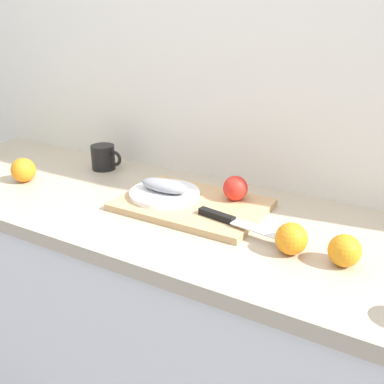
{
  "coord_description": "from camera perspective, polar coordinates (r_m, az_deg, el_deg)",
  "views": [
    {
      "loc": [
        0.67,
        -0.99,
        1.44
      ],
      "look_at": [
        0.08,
        0.04,
        0.95
      ],
      "focal_mm": 41.33,
      "sensor_mm": 36.0,
      "label": 1
    }
  ],
  "objects": [
    {
      "name": "orange_2",
      "position": [
        1.07,
        12.7,
        -5.9
      ],
      "size": [
        0.08,
        0.08,
        0.08
      ],
      "primitive_type": "sphere",
      "color": "orange",
      "rests_on": "kitchen_counter"
    },
    {
      "name": "orange_0",
      "position": [
        1.59,
        -20.93,
        2.65
      ],
      "size": [
        0.08,
        0.08,
        0.08
      ],
      "primitive_type": "sphere",
      "color": "orange",
      "rests_on": "kitchen_counter"
    },
    {
      "name": "kitchen_counter",
      "position": [
        1.55,
        -3.35,
        -17.3
      ],
      "size": [
        2.0,
        0.6,
        0.9
      ],
      "color": "white",
      "rests_on": "ground_plane"
    },
    {
      "name": "chef_knife",
      "position": [
        1.16,
        5.32,
        -3.75
      ],
      "size": [
        0.29,
        0.07,
        0.02
      ],
      "rotation": [
        0.0,
        0.0,
        -0.16
      ],
      "color": "silver",
      "rests_on": "cutting_board"
    },
    {
      "name": "tomato_0",
      "position": [
        1.3,
        5.61,
        0.49
      ],
      "size": [
        0.07,
        0.07,
        0.07
      ],
      "primitive_type": "sphere",
      "color": "red",
      "rests_on": "cutting_board"
    },
    {
      "name": "white_plate",
      "position": [
        1.33,
        -3.55,
        -0.19
      ],
      "size": [
        0.21,
        0.21,
        0.01
      ],
      "primitive_type": "cylinder",
      "color": "white",
      "rests_on": "cutting_board"
    },
    {
      "name": "back_wall",
      "position": [
        1.48,
        3.07,
        15.07
      ],
      "size": [
        3.2,
        0.05,
        2.5
      ],
      "primitive_type": "cube",
      "color": "white",
      "rests_on": "ground_plane"
    },
    {
      "name": "coffee_mug_2",
      "position": [
        1.64,
        -11.32,
        4.42
      ],
      "size": [
        0.13,
        0.09,
        0.09
      ],
      "color": "black",
      "rests_on": "kitchen_counter"
    },
    {
      "name": "orange_1",
      "position": [
        1.06,
        19.08,
        -7.16
      ],
      "size": [
        0.07,
        0.07,
        0.07
      ],
      "primitive_type": "sphere",
      "color": "orange",
      "rests_on": "kitchen_counter"
    },
    {
      "name": "fish_fillet",
      "position": [
        1.32,
        -3.57,
        0.83
      ],
      "size": [
        0.16,
        0.07,
        0.04
      ],
      "primitive_type": "ellipsoid",
      "color": "gray",
      "rests_on": "white_plate"
    },
    {
      "name": "cutting_board",
      "position": [
        1.3,
        0.0,
        -1.64
      ],
      "size": [
        0.42,
        0.29,
        0.02
      ],
      "primitive_type": "cube",
      "color": "tan",
      "rests_on": "kitchen_counter"
    }
  ]
}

